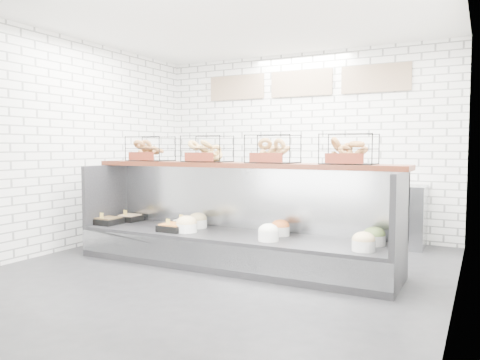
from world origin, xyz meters
The scene contains 5 objects.
ground centered at (0.00, 0.00, 0.00)m, with size 5.50×5.50×0.00m, color black.
room_shell centered at (0.00, 0.60, 2.06)m, with size 5.02×5.51×3.01m.
display_case centered at (0.00, 0.34, 0.32)m, with size 4.00×0.90×1.20m.
bagel_shelf centered at (0.00, 0.52, 1.38)m, with size 4.10×0.50×0.40m.
prep_counter centered at (0.00, 2.43, 0.47)m, with size 4.00×0.60×1.20m.
Camera 1 is at (2.71, -4.63, 1.45)m, focal length 35.00 mm.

